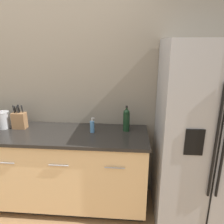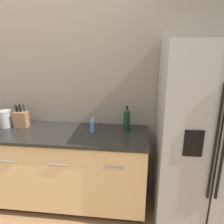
# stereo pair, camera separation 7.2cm
# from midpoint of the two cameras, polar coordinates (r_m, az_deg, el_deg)

# --- Properties ---
(wall_back) EXTENTS (10.00, 0.05, 2.60)m
(wall_back) POSITION_cam_midpoint_polar(r_m,az_deg,el_deg) (2.78, -17.87, 5.09)
(wall_back) COLOR gray
(wall_back) RESTS_ON ground_plane
(counter_unit) EXTENTS (2.34, 0.64, 0.92)m
(counter_unit) POSITION_cam_midpoint_polar(r_m,az_deg,el_deg) (2.75, -17.68, -13.70)
(counter_unit) COLOR black
(counter_unit) RESTS_ON ground_plane
(refrigerator) EXTENTS (0.93, 0.74, 1.90)m
(refrigerator) POSITION_cam_midpoint_polar(r_m,az_deg,el_deg) (2.41, 22.27, -5.94)
(refrigerator) COLOR #9E9EA0
(refrigerator) RESTS_ON ground_plane
(knife_block) EXTENTS (0.15, 0.10, 0.28)m
(knife_block) POSITION_cam_midpoint_polar(r_m,az_deg,el_deg) (2.72, -23.74, -1.94)
(knife_block) COLOR olive
(knife_block) RESTS_ON counter_unit
(wine_bottle) EXTENTS (0.07, 0.07, 0.29)m
(wine_bottle) POSITION_cam_midpoint_polar(r_m,az_deg,el_deg) (2.41, 2.93, -1.98)
(wine_bottle) COLOR black
(wine_bottle) RESTS_ON counter_unit
(soap_dispenser) EXTENTS (0.05, 0.05, 0.17)m
(soap_dispenser) POSITION_cam_midpoint_polar(r_m,az_deg,el_deg) (2.40, -6.04, -3.77)
(soap_dispenser) COLOR #4C7FB2
(soap_dispenser) RESTS_ON counter_unit
(steel_canister) EXTENTS (0.14, 0.14, 0.21)m
(steel_canister) POSITION_cam_midpoint_polar(r_m,az_deg,el_deg) (2.80, -27.19, -1.86)
(steel_canister) COLOR #A3A3A5
(steel_canister) RESTS_ON counter_unit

